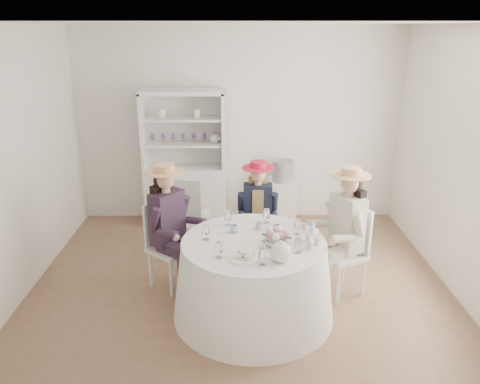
{
  "coord_description": "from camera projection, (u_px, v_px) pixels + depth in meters",
  "views": [
    {
      "loc": [
        -0.05,
        -4.46,
        2.68
      ],
      "look_at": [
        0.0,
        0.1,
        1.05
      ],
      "focal_mm": 35.0,
      "sensor_mm": 36.0,
      "label": 1
    }
  ],
  "objects": [
    {
      "name": "ground",
      "position": [
        240.0,
        286.0,
        5.1
      ],
      "size": [
        4.5,
        4.5,
        0.0
      ],
      "primitive_type": "plane",
      "color": "brown",
      "rests_on": "ground"
    },
    {
      "name": "ceiling",
      "position": [
        240.0,
        23.0,
        4.19
      ],
      "size": [
        4.5,
        4.5,
        0.0
      ],
      "primitive_type": "plane",
      "rotation": [
        3.14,
        0.0,
        0.0
      ],
      "color": "white",
      "rests_on": "wall_back"
    },
    {
      "name": "wall_back",
      "position": [
        239.0,
        126.0,
        6.53
      ],
      "size": [
        4.5,
        0.0,
        4.5
      ],
      "primitive_type": "plane",
      "rotation": [
        1.57,
        0.0,
        0.0
      ],
      "color": "silver",
      "rests_on": "ground"
    },
    {
      "name": "wall_front",
      "position": [
        244.0,
        264.0,
        2.76
      ],
      "size": [
        4.5,
        0.0,
        4.5
      ],
      "primitive_type": "plane",
      "rotation": [
        -1.57,
        0.0,
        0.0
      ],
      "color": "silver",
      "rests_on": "ground"
    },
    {
      "name": "wall_left",
      "position": [
        13.0,
        168.0,
        4.62
      ],
      "size": [
        0.0,
        4.5,
        4.5
      ],
      "primitive_type": "plane",
      "rotation": [
        1.57,
        0.0,
        1.57
      ],
      "color": "silver",
      "rests_on": "ground"
    },
    {
      "name": "wall_right",
      "position": [
        465.0,
        166.0,
        4.67
      ],
      "size": [
        0.0,
        4.5,
        4.5
      ],
      "primitive_type": "plane",
      "rotation": [
        1.57,
        0.0,
        -1.57
      ],
      "color": "silver",
      "rests_on": "ground"
    },
    {
      "name": "tea_table",
      "position": [
        253.0,
        278.0,
        4.49
      ],
      "size": [
        1.56,
        1.56,
        0.78
      ],
      "rotation": [
        0.0,
        0.0,
        -0.07
      ],
      "color": "white",
      "rests_on": "ground"
    },
    {
      "name": "hutch",
      "position": [
        186.0,
        178.0,
        6.53
      ],
      "size": [
        1.26,
        0.79,
        1.88
      ],
      "rotation": [
        0.0,
        0.0,
        0.36
      ],
      "color": "silver",
      "rests_on": "ground"
    },
    {
      "name": "side_table",
      "position": [
        282.0,
        203.0,
        6.59
      ],
      "size": [
        0.47,
        0.47,
        0.64
      ],
      "primitive_type": "cube",
      "rotation": [
        0.0,
        0.0,
        -0.16
      ],
      "color": "silver",
      "rests_on": "ground"
    },
    {
      "name": "hatbox",
      "position": [
        283.0,
        171.0,
        6.43
      ],
      "size": [
        0.36,
        0.36,
        0.29
      ],
      "primitive_type": "cylinder",
      "rotation": [
        0.0,
        0.0,
        0.31
      ],
      "color": "black",
      "rests_on": "side_table"
    },
    {
      "name": "guest_left",
      "position": [
        169.0,
        220.0,
        4.84
      ],
      "size": [
        0.59,
        0.57,
        1.37
      ],
      "rotation": [
        0.0,
        0.0,
        0.9
      ],
      "color": "silver",
      "rests_on": "ground"
    },
    {
      "name": "guest_mid",
      "position": [
        258.0,
        208.0,
        5.33
      ],
      "size": [
        0.45,
        0.47,
        1.26
      ],
      "rotation": [
        0.0,
        0.0,
        -0.02
      ],
      "color": "silver",
      "rests_on": "ground"
    },
    {
      "name": "guest_right",
      "position": [
        345.0,
        225.0,
        4.71
      ],
      "size": [
        0.59,
        0.53,
        1.38
      ],
      "rotation": [
        0.0,
        0.0,
        -1.11
      ],
      "color": "silver",
      "rests_on": "ground"
    },
    {
      "name": "spare_chair",
      "position": [
        188.0,
        213.0,
        5.68
      ],
      "size": [
        0.47,
        0.47,
        0.99
      ],
      "rotation": [
        0.0,
        0.0,
        2.96
      ],
      "color": "silver",
      "rests_on": "ground"
    },
    {
      "name": "teacup_a",
      "position": [
        234.0,
        229.0,
        4.53
      ],
      "size": [
        0.1,
        0.1,
        0.06
      ],
      "primitive_type": "imported",
      "rotation": [
        0.0,
        0.0,
        0.19
      ],
      "color": "white",
      "rests_on": "tea_table"
    },
    {
      "name": "teacup_b",
      "position": [
        258.0,
        226.0,
        4.6
      ],
      "size": [
        0.07,
        0.07,
        0.06
      ],
      "primitive_type": "imported",
      "rotation": [
        0.0,
        0.0,
        -0.11
      ],
      "color": "white",
      "rests_on": "tea_table"
    },
    {
      "name": "teacup_c",
      "position": [
        277.0,
        229.0,
        4.55
      ],
      "size": [
        0.08,
        0.08,
        0.06
      ],
      "primitive_type": "imported",
      "rotation": [
        0.0,
        0.0,
        -0.06
      ],
      "color": "white",
      "rests_on": "tea_table"
    },
    {
      "name": "flower_bowl",
      "position": [
        276.0,
        243.0,
        4.26
      ],
      "size": [
        0.25,
        0.25,
        0.05
      ],
      "primitive_type": "imported",
      "rotation": [
        0.0,
        0.0,
        0.24
      ],
      "color": "white",
      "rests_on": "tea_table"
    },
    {
      "name": "flower_arrangement",
      "position": [
        276.0,
        233.0,
        4.29
      ],
      "size": [
        0.2,
        0.2,
        0.08
      ],
      "rotation": [
        0.0,
        0.0,
        -0.14
      ],
      "color": "pink",
      "rests_on": "tea_table"
    },
    {
      "name": "table_teapot",
      "position": [
        281.0,
        252.0,
        3.97
      ],
      "size": [
        0.26,
        0.18,
        0.19
      ],
      "rotation": [
        0.0,
        0.0,
        -0.29
      ],
      "color": "white",
      "rests_on": "tea_table"
    },
    {
      "name": "sandwich_plate",
      "position": [
        244.0,
        256.0,
        4.04
      ],
      "size": [
        0.29,
        0.29,
        0.06
      ],
      "rotation": [
        0.0,
        0.0,
        0.43
      ],
      "color": "white",
      "rests_on": "tea_table"
    },
    {
      "name": "cupcake_stand",
      "position": [
        309.0,
        238.0,
        4.24
      ],
      "size": [
        0.22,
        0.22,
        0.21
      ],
      "rotation": [
        0.0,
        0.0,
        0.05
      ],
      "color": "white",
      "rests_on": "tea_table"
    },
    {
      "name": "stemware_set",
      "position": [
        254.0,
        234.0,
        4.33
      ],
      "size": [
        0.95,
        0.96,
        0.15
      ],
      "color": "white",
      "rests_on": "tea_table"
    }
  ]
}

